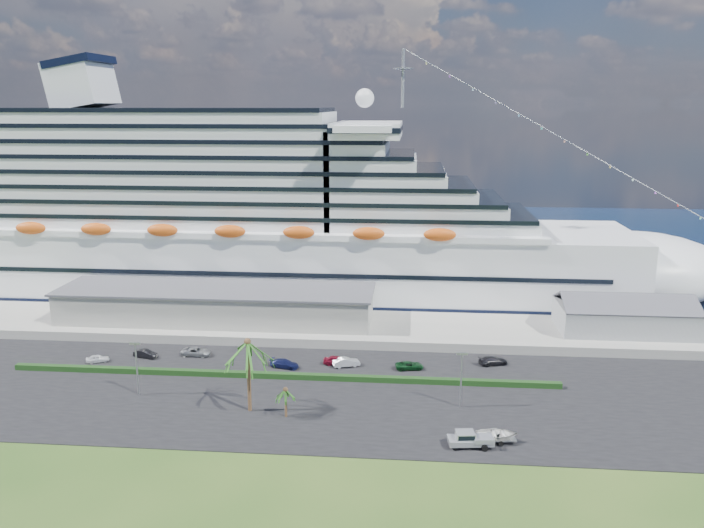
# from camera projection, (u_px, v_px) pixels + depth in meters

# --- Properties ---
(ground) EXTENTS (420.00, 420.00, 0.00)m
(ground) POSITION_uv_depth(u_px,v_px,m) (315.00, 427.00, 93.11)
(ground) COLOR #254617
(ground) RESTS_ON ground
(asphalt_lot) EXTENTS (140.00, 38.00, 0.12)m
(asphalt_lot) POSITION_uv_depth(u_px,v_px,m) (326.00, 393.00, 103.77)
(asphalt_lot) COLOR black
(asphalt_lot) RESTS_ON ground
(wharf) EXTENTS (240.00, 20.00, 1.80)m
(wharf) POSITION_uv_depth(u_px,v_px,m) (345.00, 327.00, 131.71)
(wharf) COLOR gray
(wharf) RESTS_ON ground
(water) EXTENTS (420.00, 160.00, 0.02)m
(water) POSITION_uv_depth(u_px,v_px,m) (372.00, 241.00, 219.20)
(water) COLOR black
(water) RESTS_ON ground
(cruise_ship) EXTENTS (191.00, 38.00, 54.00)m
(cruise_ship) POSITION_uv_depth(u_px,v_px,m) (259.00, 224.00, 153.25)
(cruise_ship) COLOR silver
(cruise_ship) RESTS_ON ground
(terminal_building) EXTENTS (61.00, 15.00, 6.30)m
(terminal_building) POSITION_uv_depth(u_px,v_px,m) (216.00, 304.00, 132.93)
(terminal_building) COLOR gray
(terminal_building) RESTS_ON wharf
(port_shed) EXTENTS (24.00, 12.31, 7.37)m
(port_shed) POSITION_uv_depth(u_px,v_px,m) (625.00, 317.00, 126.42)
(port_shed) COLOR gray
(port_shed) RESTS_ON wharf
(hedge) EXTENTS (88.00, 1.10, 0.90)m
(hedge) POSITION_uv_depth(u_px,v_px,m) (280.00, 376.00, 109.19)
(hedge) COLOR black
(hedge) RESTS_ON asphalt_lot
(lamp_post_left) EXTENTS (1.60, 0.35, 8.27)m
(lamp_post_left) POSITION_uv_depth(u_px,v_px,m) (136.00, 362.00, 102.07)
(lamp_post_left) COLOR gray
(lamp_post_left) RESTS_ON asphalt_lot
(lamp_post_right) EXTENTS (1.60, 0.35, 8.27)m
(lamp_post_right) POSITION_uv_depth(u_px,v_px,m) (461.00, 373.00, 97.93)
(lamp_post_right) COLOR gray
(lamp_post_right) RESTS_ON asphalt_lot
(palm_tall) EXTENTS (8.82, 8.82, 11.13)m
(palm_tall) POSITION_uv_depth(u_px,v_px,m) (248.00, 350.00, 95.76)
(palm_tall) COLOR #47301E
(palm_tall) RESTS_ON ground
(palm_short) EXTENTS (3.53, 3.53, 4.56)m
(palm_short) POSITION_uv_depth(u_px,v_px,m) (286.00, 393.00, 95.09)
(palm_short) COLOR #47301E
(palm_short) RESTS_ON ground
(parked_car_0) EXTENTS (4.03, 2.83, 1.27)m
(parked_car_0) POSITION_uv_depth(u_px,v_px,m) (98.00, 359.00, 115.97)
(parked_car_0) COLOR silver
(parked_car_0) RESTS_ON asphalt_lot
(parked_car_1) EXTENTS (4.38, 2.38, 1.37)m
(parked_car_1) POSITION_uv_depth(u_px,v_px,m) (145.00, 354.00, 118.12)
(parked_car_1) COLOR black
(parked_car_1) RESTS_ON asphalt_lot
(parked_car_2) EXTENTS (5.13, 2.39, 1.42)m
(parked_car_2) POSITION_uv_depth(u_px,v_px,m) (196.00, 352.00, 119.00)
(parked_car_2) COLOR gray
(parked_car_2) RESTS_ON asphalt_lot
(parked_car_3) EXTENTS (5.18, 3.06, 1.41)m
(parked_car_3) POSITION_uv_depth(u_px,v_px,m) (284.00, 364.00, 113.56)
(parked_car_3) COLOR #141A47
(parked_car_3) RESTS_ON asphalt_lot
(parked_car_4) EXTENTS (4.60, 2.18, 1.52)m
(parked_car_4) POSITION_uv_depth(u_px,v_px,m) (337.00, 361.00, 114.75)
(parked_car_4) COLOR maroon
(parked_car_4) RESTS_ON asphalt_lot
(parked_car_5) EXTENTS (4.81, 3.07, 1.50)m
(parked_car_5) POSITION_uv_depth(u_px,v_px,m) (346.00, 362.00, 114.08)
(parked_car_5) COLOR silver
(parked_car_5) RESTS_ON asphalt_lot
(parked_car_6) EXTENTS (4.91, 2.88, 1.28)m
(parked_car_6) POSITION_uv_depth(u_px,v_px,m) (409.00, 365.00, 112.90)
(parked_car_6) COLOR #0E3919
(parked_car_6) RESTS_ON asphalt_lot
(parked_car_7) EXTENTS (5.26, 3.44, 1.42)m
(parked_car_7) POSITION_uv_depth(u_px,v_px,m) (493.00, 361.00, 114.87)
(parked_car_7) COLOR black
(parked_car_7) RESTS_ON asphalt_lot
(pickup_truck) EXTENTS (5.99, 2.80, 2.04)m
(pickup_truck) POSITION_uv_depth(u_px,v_px,m) (470.00, 439.00, 87.20)
(pickup_truck) COLOR black
(pickup_truck) RESTS_ON asphalt_lot
(boat_trailer) EXTENTS (6.20, 4.35, 1.74)m
(boat_trailer) POSITION_uv_depth(u_px,v_px,m) (497.00, 434.00, 88.25)
(boat_trailer) COLOR gray
(boat_trailer) RESTS_ON asphalt_lot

